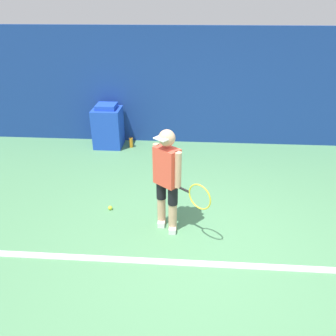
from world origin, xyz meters
TOP-DOWN VIEW (x-y plane):
  - ground_plane at (0.00, 0.00)m, footprint 24.00×24.00m
  - back_wall at (0.00, 3.67)m, footprint 24.00×0.10m
  - court_baseline at (0.00, -0.40)m, footprint 21.60×0.10m
  - tennis_player at (-0.41, 0.33)m, footprint 0.78×0.66m
  - tennis_ball at (-1.36, 0.71)m, footprint 0.07×0.07m
  - covered_chair at (-1.96, 3.27)m, footprint 0.61×0.59m
  - water_bottle at (-1.45, 3.21)m, footprint 0.08×0.08m

SIDE VIEW (x-z plane):
  - ground_plane at x=0.00m, z-range 0.00..0.00m
  - court_baseline at x=0.00m, z-range 0.00..0.01m
  - tennis_ball at x=-1.36m, z-range 0.00..0.07m
  - water_bottle at x=-1.45m, z-range -0.01..0.24m
  - covered_chair at x=-1.96m, z-range -0.02..0.94m
  - tennis_player at x=-0.41m, z-range 0.07..1.58m
  - back_wall at x=0.00m, z-range 0.00..2.52m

